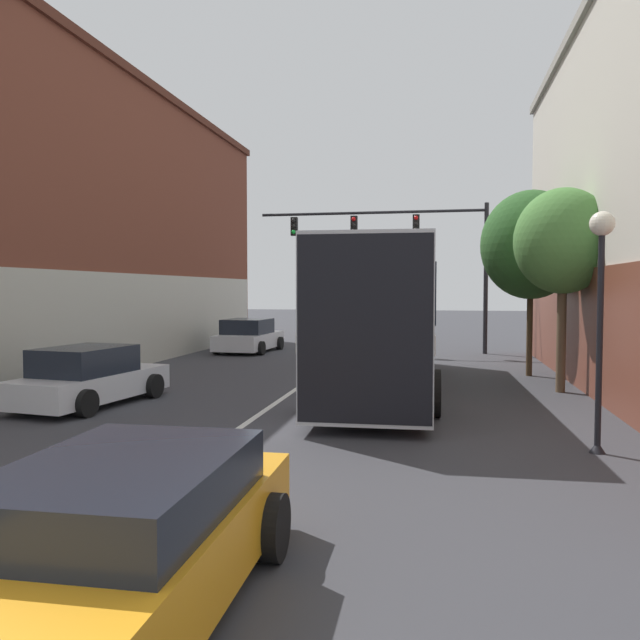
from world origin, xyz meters
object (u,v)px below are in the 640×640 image
(traffic_signal_gantry, at_px, (405,241))
(street_tree_far, at_px, (563,242))
(street_tree_near, at_px, (531,245))
(street_lamp, at_px, (601,290))
(parked_car_left_near, at_px, (249,336))
(bus, at_px, (384,311))
(parked_car_left_mid, at_px, (89,378))
(hatchback_foreground, at_px, (113,548))

(traffic_signal_gantry, distance_m, street_tree_far, 10.66)
(street_tree_near, distance_m, street_tree_far, 3.07)
(street_lamp, bearing_deg, street_tree_near, 88.96)
(parked_car_left_near, bearing_deg, traffic_signal_gantry, -77.19)
(bus, distance_m, parked_car_left_mid, 7.60)
(parked_car_left_mid, xyz_separation_m, street_tree_near, (10.63, 7.03, 3.39))
(parked_car_left_mid, bearing_deg, parked_car_left_near, 8.16)
(street_tree_near, bearing_deg, parked_car_left_mid, -146.54)
(hatchback_foreground, xyz_separation_m, street_tree_near, (5.22, 15.60, 3.39))
(parked_car_left_near, xyz_separation_m, traffic_signal_gantry, (6.55, 1.10, 4.04))
(parked_car_left_mid, distance_m, traffic_signal_gantry, 15.57)
(bus, relative_size, hatchback_foreground, 2.54)
(bus, height_order, street_lamp, street_lamp)
(bus, relative_size, street_tree_far, 2.27)
(hatchback_foreground, relative_size, parked_car_left_mid, 1.13)
(traffic_signal_gantry, height_order, street_lamp, traffic_signal_gantry)
(traffic_signal_gantry, height_order, street_tree_near, traffic_signal_gantry)
(parked_car_left_near, relative_size, parked_car_left_mid, 0.98)
(parked_car_left_near, bearing_deg, hatchback_foreground, -162.06)
(street_tree_near, relative_size, street_tree_far, 1.08)
(hatchback_foreground, height_order, parked_car_left_near, parked_car_left_near)
(hatchback_foreground, distance_m, street_tree_far, 14.12)
(parked_car_left_mid, bearing_deg, street_tree_far, -62.41)
(hatchback_foreground, bearing_deg, street_lamp, -39.67)
(parked_car_left_near, height_order, street_tree_far, street_tree_far)
(traffic_signal_gantry, bearing_deg, street_tree_near, -57.45)
(bus, distance_m, parked_car_left_near, 10.99)
(traffic_signal_gantry, distance_m, street_lamp, 16.47)
(hatchback_foreground, xyz_separation_m, parked_car_left_near, (-5.52, 21.05, 0.03))
(bus, distance_m, traffic_signal_gantry, 10.16)
(street_tree_near, height_order, street_tree_far, street_tree_near)
(bus, bearing_deg, street_tree_near, -53.74)
(street_lamp, bearing_deg, street_tree_far, 85.02)
(bus, height_order, street_tree_far, street_tree_far)
(bus, relative_size, street_tree_near, 2.10)
(parked_car_left_near, distance_m, street_tree_near, 12.50)
(hatchback_foreground, height_order, street_lamp, street_lamp)
(street_tree_far, bearing_deg, parked_car_left_mid, -160.12)
(parked_car_left_mid, xyz_separation_m, traffic_signal_gantry, (6.45, 13.58, 4.06))
(hatchback_foreground, height_order, traffic_signal_gantry, traffic_signal_gantry)
(parked_car_left_mid, relative_size, street_tree_near, 0.73)
(bus, xyz_separation_m, traffic_signal_gantry, (0.00, 9.82, 2.62))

